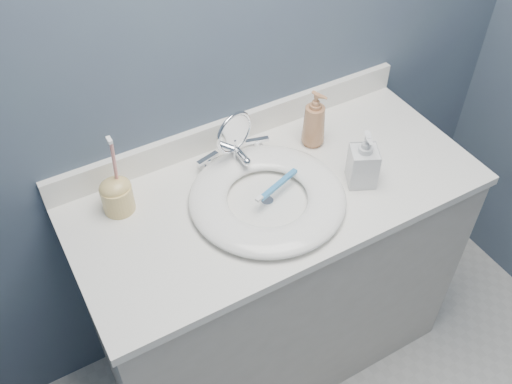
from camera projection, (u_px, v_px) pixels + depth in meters
back_wall at (230, 50)px, 1.61m from camera, size 2.20×0.02×2.40m
vanity_cabinet at (273, 281)px, 2.00m from camera, size 1.20×0.55×0.85m
countertop at (277, 193)px, 1.68m from camera, size 1.22×0.57×0.03m
backsplash at (234, 129)px, 1.80m from camera, size 1.22×0.02×0.09m
basin at (267, 198)px, 1.62m from camera, size 0.45×0.45×0.04m
drain at (267, 201)px, 1.63m from camera, size 0.04×0.04×0.01m
faucet at (235, 155)px, 1.74m from camera, size 0.25×0.13×0.07m
makeup_mirror at (234, 139)px, 1.66m from camera, size 0.14×0.08×0.20m
soap_bottle_amber at (314, 119)px, 1.75m from camera, size 0.09×0.10×0.19m
soap_bottle_clear at (364, 159)px, 1.63m from camera, size 0.11×0.11×0.18m
toothbrush_holder at (117, 194)px, 1.58m from camera, size 0.09×0.09×0.26m
toothbrush_lying at (277, 186)px, 1.62m from camera, size 0.17×0.07×0.02m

